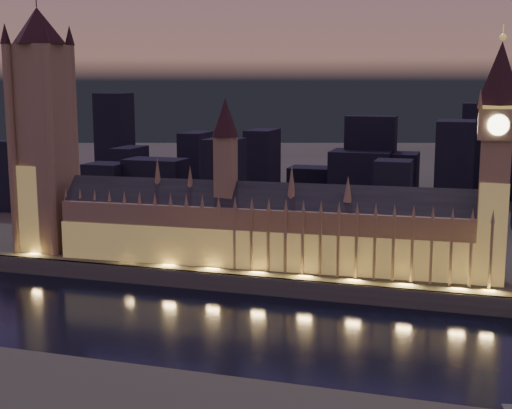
# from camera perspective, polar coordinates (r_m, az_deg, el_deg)

# --- Properties ---
(ground_plane) EXTENTS (2000.00, 2000.00, 0.00)m
(ground_plane) POSITION_cam_1_polar(r_m,az_deg,el_deg) (285.85, -4.25, -9.30)
(ground_plane) COLOR black
(ground_plane) RESTS_ON ground
(north_bank) EXTENTS (2000.00, 960.00, 8.00)m
(north_bank) POSITION_cam_1_polar(r_m,az_deg,el_deg) (782.76, 9.70, 3.13)
(north_bank) COLOR #3B4A2B
(north_bank) RESTS_ON ground
(embankment_wall) EXTENTS (2000.00, 2.50, 8.00)m
(embankment_wall) POSITION_cam_1_polar(r_m,az_deg,el_deg) (321.35, -1.59, -6.35)
(embankment_wall) COLOR #4C4B47
(embankment_wall) RESTS_ON ground
(palace_of_westminster) EXTENTS (202.00, 29.60, 78.00)m
(palace_of_westminster) POSITION_cam_1_polar(r_m,az_deg,el_deg) (333.13, 0.67, -1.80)
(palace_of_westminster) COLOR #997F57
(palace_of_westminster) RESTS_ON north_bank
(victoria_tower) EXTENTS (31.68, 31.68, 133.42)m
(victoria_tower) POSITION_cam_1_polar(r_m,az_deg,el_deg) (377.05, -16.74, 6.52)
(victoria_tower) COLOR #997F57
(victoria_tower) RESTS_ON north_bank
(elizabeth_tower) EXTENTS (18.00, 18.00, 108.25)m
(elizabeth_tower) POSITION_cam_1_polar(r_m,az_deg,el_deg) (314.35, 18.71, 4.72)
(elizabeth_tower) COLOR #997F57
(elizabeth_tower) RESTS_ON north_bank
(city_backdrop) EXTENTS (485.84, 215.63, 75.44)m
(city_backdrop) POSITION_cam_1_polar(r_m,az_deg,el_deg) (506.69, 9.08, 2.61)
(city_backdrop) COLOR black
(city_backdrop) RESTS_ON north_bank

